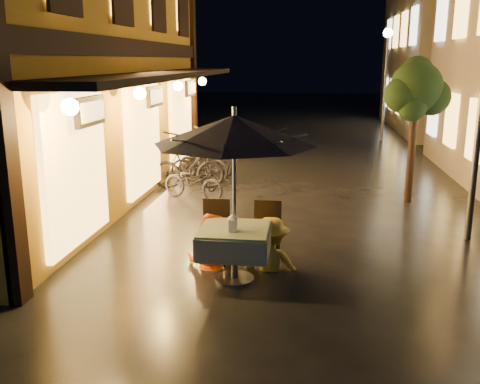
# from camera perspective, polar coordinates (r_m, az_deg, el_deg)

# --- Properties ---
(ground) EXTENTS (90.00, 90.00, 0.00)m
(ground) POSITION_cam_1_polar(r_m,az_deg,el_deg) (7.96, 5.56, -8.75)
(ground) COLOR black
(ground) RESTS_ON ground
(west_building) EXTENTS (5.90, 11.40, 7.40)m
(west_building) POSITION_cam_1_polar(r_m,az_deg,el_deg) (12.81, -20.91, 15.95)
(west_building) COLOR gold
(west_building) RESTS_ON ground
(east_building_far) EXTENTS (7.30, 10.30, 7.30)m
(east_building_far) POSITION_cam_1_polar(r_m,az_deg,el_deg) (26.39, 24.24, 14.02)
(east_building_far) COLOR #9F9480
(east_building_far) RESTS_ON ground
(street_tree) EXTENTS (1.43, 1.20, 3.15)m
(street_tree) POSITION_cam_1_polar(r_m,az_deg,el_deg) (12.09, 18.32, 10.19)
(street_tree) COLOR black
(street_tree) RESTS_ON ground
(streetlamp_far) EXTENTS (0.36, 0.36, 4.23)m
(streetlamp_far) POSITION_cam_1_polar(r_m,az_deg,el_deg) (21.54, 15.32, 13.04)
(streetlamp_far) COLOR #59595E
(streetlamp_far) RESTS_ON ground
(cafe_table) EXTENTS (0.99, 0.99, 0.78)m
(cafe_table) POSITION_cam_1_polar(r_m,az_deg,el_deg) (7.53, -0.59, -5.25)
(cafe_table) COLOR #59595E
(cafe_table) RESTS_ON ground
(patio_umbrella) EXTENTS (2.22, 2.22, 2.46)m
(patio_umbrella) POSITION_cam_1_polar(r_m,az_deg,el_deg) (7.17, -0.62, 6.61)
(patio_umbrella) COLOR #59595E
(patio_umbrella) RESTS_ON ground
(cafe_chair_left) EXTENTS (0.42, 0.42, 0.97)m
(cafe_chair_left) POSITION_cam_1_polar(r_m,az_deg,el_deg) (8.30, -2.62, -3.80)
(cafe_chair_left) COLOR black
(cafe_chair_left) RESTS_ON ground
(cafe_chair_right) EXTENTS (0.42, 0.42, 0.97)m
(cafe_chair_right) POSITION_cam_1_polar(r_m,az_deg,el_deg) (8.20, 2.90, -4.01)
(cafe_chair_right) COLOR black
(cafe_chair_right) RESTS_ON ground
(table_lantern) EXTENTS (0.16, 0.16, 0.25)m
(table_lantern) POSITION_cam_1_polar(r_m,az_deg,el_deg) (7.29, -0.76, -3.18)
(table_lantern) COLOR white
(table_lantern) RESTS_ON cafe_table
(person_orange) EXTENTS (0.87, 0.73, 1.59)m
(person_orange) POSITION_cam_1_polar(r_m,az_deg,el_deg) (8.06, -3.27, -2.43)
(person_orange) COLOR #E4500C
(person_orange) RESTS_ON ground
(person_yellow) EXTENTS (1.00, 0.59, 1.54)m
(person_yellow) POSITION_cam_1_polar(r_m,az_deg,el_deg) (7.93, 3.35, -2.89)
(person_yellow) COLOR yellow
(person_yellow) RESTS_ON ground
(bicycle_0) EXTENTS (1.62, 1.04, 0.81)m
(bicycle_0) POSITION_cam_1_polar(r_m,az_deg,el_deg) (12.06, -4.99, 1.12)
(bicycle_0) COLOR black
(bicycle_0) RESTS_ON ground
(bicycle_1) EXTENTS (1.80, 0.72, 1.05)m
(bicycle_1) POSITION_cam_1_polar(r_m,az_deg,el_deg) (13.06, -5.54, 2.66)
(bicycle_1) COLOR black
(bicycle_1) RESTS_ON ground
(bicycle_2) EXTENTS (1.72, 0.98, 0.86)m
(bicycle_2) POSITION_cam_1_polar(r_m,az_deg,el_deg) (14.07, -4.04, 3.09)
(bicycle_2) COLOR black
(bicycle_2) RESTS_ON ground
(bicycle_3) EXTENTS (1.60, 1.03, 0.93)m
(bicycle_3) POSITION_cam_1_polar(r_m,az_deg,el_deg) (13.87, -4.02, 3.09)
(bicycle_3) COLOR black
(bicycle_3) RESTS_ON ground
(bicycle_4) EXTENTS (1.68, 0.67, 0.87)m
(bicycle_4) POSITION_cam_1_polar(r_m,az_deg,el_deg) (15.08, -4.06, 3.84)
(bicycle_4) COLOR black
(bicycle_4) RESTS_ON ground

